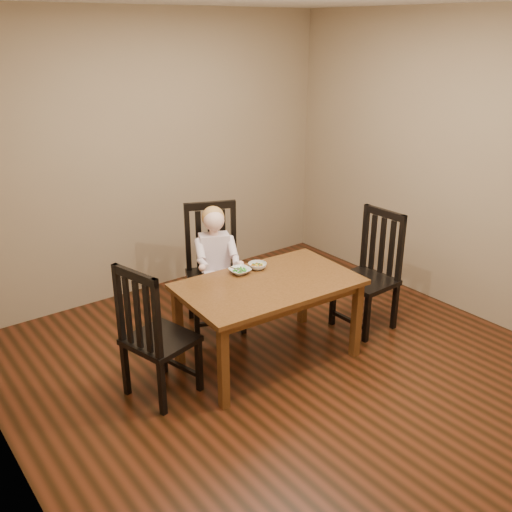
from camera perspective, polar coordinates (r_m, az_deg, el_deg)
room at (r=4.06m, az=2.92°, el=5.24°), size 4.01×4.01×2.71m
dining_table at (r=4.44m, az=1.27°, el=-3.56°), size 1.42×0.91×0.69m
chair_child at (r=5.04m, az=-4.20°, el=-1.30°), size 0.62×0.61×1.11m
chair_left at (r=4.11m, az=-10.12°, el=-7.86°), size 0.52×0.54×1.04m
chair_right at (r=5.10m, az=11.34°, el=-1.67°), size 0.45×0.47×1.06m
toddler at (r=4.94m, az=-4.13°, el=0.03°), size 0.48×0.52×0.58m
bowl_peas at (r=4.55m, az=-1.62°, el=-1.50°), size 0.17×0.17×0.04m
bowl_veg at (r=4.63m, az=0.14°, el=-1.00°), size 0.17×0.17×0.05m
fork at (r=4.50m, az=-1.91°, el=-1.42°), size 0.09×0.09×0.05m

